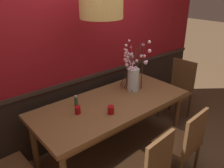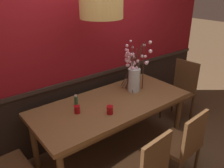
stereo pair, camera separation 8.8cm
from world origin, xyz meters
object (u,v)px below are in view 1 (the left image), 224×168
(chair_far_side_left, at_px, (59,101))
(candle_holder_nearer_center, at_px, (78,110))
(condiment_bottle, at_px, (76,101))
(candle_holder_nearer_edge, at_px, (111,110))
(chair_head_east_end, at_px, (179,87))
(chair_near_side_right, at_px, (183,141))
(vase_with_blossoms, at_px, (133,75))
(pendant_lamp, at_px, (101,4))
(dining_table, at_px, (112,108))

(chair_far_side_left, height_order, candle_holder_nearer_center, chair_far_side_left)
(chair_far_side_left, height_order, condiment_bottle, chair_far_side_left)
(condiment_bottle, bearing_deg, candle_holder_nearer_edge, -64.15)
(chair_head_east_end, xyz_separation_m, chair_far_side_left, (-1.76, 0.86, -0.01))
(chair_near_side_right, bearing_deg, chair_far_side_left, 110.28)
(vase_with_blossoms, bearing_deg, pendant_lamp, -179.67)
(chair_near_side_right, xyz_separation_m, condiment_bottle, (-0.73, 1.05, 0.33))
(chair_head_east_end, bearing_deg, dining_table, -179.84)
(candle_holder_nearer_edge, xyz_separation_m, condiment_bottle, (-0.20, 0.41, 0.02))
(candle_holder_nearer_edge, bearing_deg, chair_head_east_end, 7.21)
(pendant_lamp, bearing_deg, vase_with_blossoms, 0.33)
(chair_head_east_end, distance_m, candle_holder_nearer_edge, 1.69)
(vase_with_blossoms, height_order, pendant_lamp, pendant_lamp)
(candle_holder_nearer_edge, bearing_deg, dining_table, 46.80)
(vase_with_blossoms, distance_m, candle_holder_nearer_center, 0.94)
(vase_with_blossoms, height_order, candle_holder_nearer_center, vase_with_blossoms)
(chair_near_side_right, relative_size, pendant_lamp, 0.78)
(chair_head_east_end, xyz_separation_m, pendant_lamp, (-1.53, 0.09, 1.38))
(vase_with_blossoms, bearing_deg, chair_head_east_end, -5.02)
(vase_with_blossoms, distance_m, candle_holder_nearer_edge, 0.73)
(chair_head_east_end, relative_size, condiment_bottle, 7.17)
(candle_holder_nearer_center, height_order, pendant_lamp, pendant_lamp)
(dining_table, height_order, chair_head_east_end, chair_head_east_end)
(condiment_bottle, bearing_deg, dining_table, -27.63)
(chair_head_east_end, height_order, candle_holder_nearer_center, chair_head_east_end)
(candle_holder_nearer_edge, bearing_deg, candle_holder_nearer_center, 139.43)
(chair_head_east_end, height_order, vase_with_blossoms, vase_with_blossoms)
(condiment_bottle, bearing_deg, candle_holder_nearer_center, -117.02)
(chair_near_side_right, bearing_deg, candle_holder_nearer_center, 132.44)
(vase_with_blossoms, relative_size, condiment_bottle, 5.25)
(chair_near_side_right, bearing_deg, vase_with_blossoms, 83.17)
(chair_near_side_right, xyz_separation_m, chair_far_side_left, (-0.63, 1.71, 0.02))
(dining_table, distance_m, condiment_bottle, 0.47)
(dining_table, bearing_deg, candle_holder_nearer_edge, -133.20)
(chair_near_side_right, bearing_deg, pendant_lamp, 113.54)
(chair_head_east_end, xyz_separation_m, vase_with_blossoms, (-1.01, 0.09, 0.45))
(candle_holder_nearer_center, relative_size, condiment_bottle, 0.67)
(chair_far_side_left, xyz_separation_m, candle_holder_nearer_center, (-0.18, -0.82, 0.29))
(candle_holder_nearer_edge, bearing_deg, pendant_lamp, 68.14)
(chair_head_east_end, xyz_separation_m, chair_near_side_right, (-1.12, -0.85, -0.04))
(dining_table, height_order, candle_holder_nearer_center, candle_holder_nearer_center)
(candle_holder_nearer_center, distance_m, pendant_lamp, 1.18)
(dining_table, xyz_separation_m, chair_head_east_end, (1.46, 0.00, -0.14))
(candle_holder_nearer_center, xyz_separation_m, candle_holder_nearer_edge, (0.28, -0.24, 0.00))
(candle_holder_nearer_center, bearing_deg, pendant_lamp, 7.37)
(chair_head_east_end, height_order, chair_far_side_left, chair_head_east_end)
(dining_table, distance_m, chair_far_side_left, 0.93)
(chair_head_east_end, xyz_separation_m, candle_holder_nearer_center, (-1.94, 0.03, 0.28))
(pendant_lamp, bearing_deg, condiment_bottle, 160.07)
(chair_near_side_right, xyz_separation_m, candle_holder_nearer_center, (-0.81, 0.89, 0.31))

